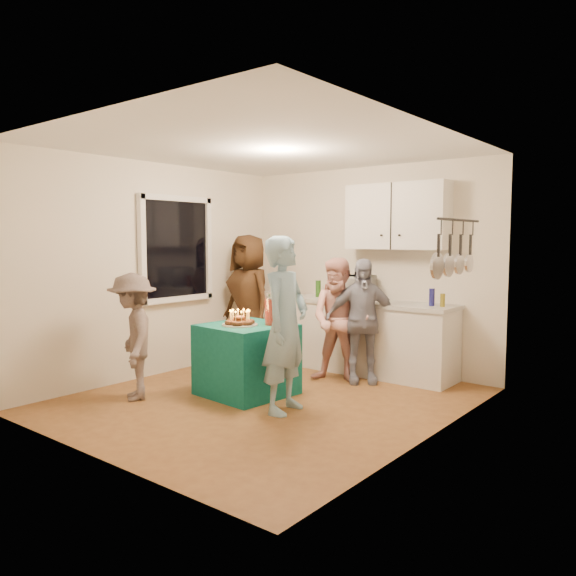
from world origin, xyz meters
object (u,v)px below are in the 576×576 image
Objects in this scene: man_birthday at (285,325)px; woman_back_center at (340,320)px; woman_back_left at (248,299)px; counter at (368,339)px; woman_back_right at (362,321)px; punch_jar at (275,309)px; microwave at (352,287)px; party_table at (247,359)px; child_near_left at (133,336)px.

man_birthday reaches higher than woman_back_center.
woman_back_left reaches higher than man_birthday.
woman_back_right is at bearing -68.02° from counter.
woman_back_left is (-1.33, 1.02, -0.06)m from punch_jar.
counter is 0.68m from microwave.
punch_jar reaches higher than party_table.
man_birthday is 1.17× the size of woman_back_center.
counter reaches higher than party_table.
woman_back_center reaches higher than punch_jar.
child_near_left is at bearing -72.03° from woman_back_left.
man_birthday is (0.19, -1.88, 0.42)m from counter.
microwave is at bearing 94.26° from woman_back_right.
microwave is 1.82m from party_table.
party_table is at bearing -37.84° from woman_back_left.
child_near_left is at bearing 102.87° from man_birthday.
microwave is at bearing 80.61° from party_table.
party_table is 0.58× the size of woman_back_center.
child_near_left reaches higher than microwave.
punch_jar is 0.20× the size of man_birthday.
counter is 1.66× the size of child_near_left.
party_table is (-0.52, -1.66, -0.05)m from counter.
woman_back_left is 1.79m from woman_back_right.
man_birthday reaches higher than party_table.
microwave is 1.49m from punch_jar.
punch_jar is 0.23× the size of woman_back_center.
counter is 6.47× the size of punch_jar.
woman_back_center is at bearing -92.27° from counter.
party_table is 0.49× the size of woman_back_left.
woman_back_center is at bearing 88.67° from child_near_left.
counter is 1.51× the size of woman_back_center.
woman_back_left reaches higher than woman_back_center.
woman_back_center is 1.00× the size of woman_back_right.
microwave is at bearing 88.99° from punch_jar.
woman_back_right is at bearing 65.87° from punch_jar.
child_near_left is (0.28, -2.08, -0.20)m from woman_back_left.
punch_jar is at bearing -104.87° from microwave.
microwave reaches higher than punch_jar.
microwave is 0.32× the size of man_birthday.
woman_back_right is (0.21, 0.14, -0.00)m from woman_back_center.
woman_back_left reaches higher than child_near_left.
counter is 1.59m from punch_jar.
counter is 3.99× the size of microwave.
microwave is at bearing 2.08° from man_birthday.
woman_back_center is (1.58, -0.14, -0.14)m from woman_back_left.
microwave is at bearing 99.46° from child_near_left.
man_birthday reaches higher than microwave.
man_birthday reaches higher than child_near_left.
man_birthday is at bearing -90.91° from microwave.
man_birthday is at bearing 56.14° from child_near_left.
woman_back_center is 2.33m from child_near_left.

